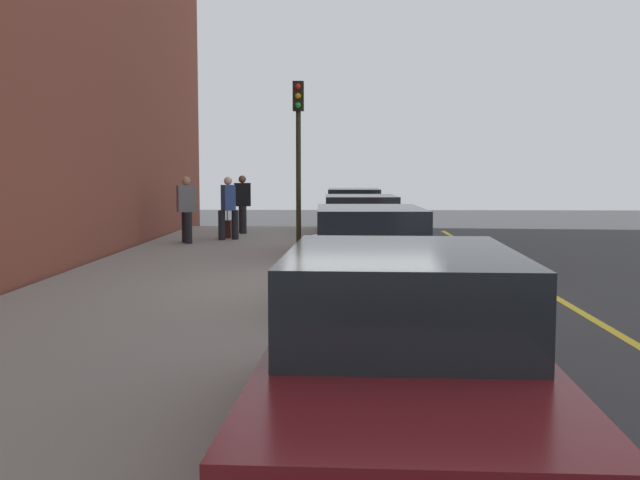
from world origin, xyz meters
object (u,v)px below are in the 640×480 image
Objects in this scene: pedestrian_grey_coat at (187,208)px; parked_car_red at (361,229)px; parked_car_maroon at (402,360)px; rolling_suitcase at (227,229)px; pedestrian_blue_coat at (228,206)px; parked_car_green at (354,213)px; pedestrian_black_coat at (242,202)px; traffic_light_pole at (298,136)px; parked_car_white at (370,257)px.

parked_car_red is at bearing 58.15° from pedestrian_grey_coat.
parked_car_maroon reaches higher than rolling_suitcase.
parked_car_red is 2.59× the size of pedestrian_blue_coat.
pedestrian_blue_coat is at bearing -167.24° from parked_car_maroon.
parked_car_green is 18.61m from parked_car_maroon.
pedestrian_blue_coat is 0.99× the size of pedestrian_grey_coat.
pedestrian_black_coat reaches higher than parked_car_red.
parked_car_red is at bearing 0.40° from parked_car_green.
parked_car_red is at bearing 179.89° from parked_car_maroon.
pedestrian_blue_coat is (-3.84, -3.61, 0.33)m from parked_car_red.
traffic_light_pole is at bearing 60.78° from pedestrian_grey_coat.
pedestrian_grey_coat reaches higher than parked_car_green.
pedestrian_grey_coat reaches higher than pedestrian_blue_coat.
parked_car_green is 4.53m from pedestrian_blue_coat.
pedestrian_grey_coat is (3.24, -1.08, -0.01)m from pedestrian_black_coat.
pedestrian_grey_coat is 1.87m from rolling_suitcase.
traffic_light_pole is (5.51, -1.44, 2.16)m from parked_car_green.
pedestrian_blue_coat is at bearing -136.80° from parked_car_red.
parked_car_red is (6.62, 0.05, -0.00)m from parked_car_green.
pedestrian_blue_coat reaches higher than rolling_suitcase.
pedestrian_blue_coat is 2.03× the size of rolling_suitcase.
parked_car_red is 5.24× the size of rolling_suitcase.
pedestrian_black_coat reaches higher than pedestrian_grey_coat.
rolling_suitcase is (-0.50, -0.11, -0.68)m from pedestrian_blue_coat.
traffic_light_pole reaches higher than parked_car_green.
parked_car_maroon is at bearing 17.07° from pedestrian_grey_coat.
parked_car_green is 2.67× the size of pedestrian_grey_coat.
parked_car_green is 12.31m from parked_car_white.
parked_car_green is 5.46× the size of rolling_suitcase.
pedestrian_blue_coat is 2.24m from pedestrian_black_coat.
pedestrian_black_coat is at bearing 172.96° from rolling_suitcase.
pedestrian_grey_coat reaches higher than parked_car_maroon.
pedestrian_grey_coat is (-2.84, -4.58, 0.34)m from parked_car_red.
parked_car_maroon is (6.30, -0.02, -0.00)m from parked_car_white.
pedestrian_grey_coat is at bearing -18.37° from pedestrian_black_coat.
parked_car_white is 2.72× the size of pedestrian_blue_coat.
pedestrian_black_coat reaches higher than rolling_suitcase.
traffic_light_pole is at bearing 34.61° from rolling_suitcase.
traffic_light_pole is (2.73, 2.13, 1.82)m from pedestrian_blue_coat.
rolling_suitcase is (-4.35, -3.72, -0.35)m from parked_car_red.
parked_car_green is at bearing 121.75° from rolling_suitcase.
parked_car_red is 5.28m from pedestrian_blue_coat.
parked_car_green is 2.69× the size of pedestrian_blue_coat.
parked_car_green is 6.09m from traffic_light_pole.
pedestrian_grey_coat is at bearing -121.85° from parked_car_red.
parked_car_white is at bearing 179.85° from parked_car_maroon.
parked_car_red is 7.03m from pedestrian_black_coat.
parked_car_red is 2.55× the size of pedestrian_black_coat.
parked_car_maroon is 1.13× the size of traffic_light_pole.
pedestrian_black_coat is (-11.77, -3.50, 0.34)m from parked_car_white.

